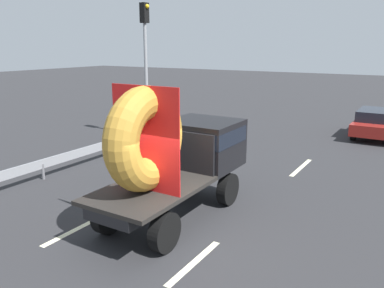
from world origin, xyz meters
name	(u,v)px	position (x,y,z in m)	size (l,w,h in m)	color
ground_plane	(161,233)	(0.00, 0.00, 0.00)	(120.00, 120.00, 0.00)	#28282B
flatbed_truck	(178,151)	(-0.27, 1.19, 1.78)	(2.02, 5.01, 3.62)	black
distant_sedan	(376,122)	(3.06, 14.13, 0.75)	(1.83, 4.26, 1.39)	black
traffic_light	(146,53)	(-6.61, 7.97, 4.13)	(0.42, 0.36, 6.41)	gray
guardrail	(87,151)	(-5.81, 3.16, 0.53)	(0.10, 16.46, 0.71)	gray
lane_dash_left_near	(79,228)	(-1.93, -0.87, 0.00)	(2.26, 0.16, 0.01)	beige
lane_dash_left_far	(223,155)	(-1.93, 7.10, 0.00)	(2.29, 0.16, 0.01)	beige
lane_dash_right_near	(194,262)	(1.39, -0.72, 0.00)	(2.05, 0.16, 0.01)	beige
lane_dash_right_far	(301,167)	(1.39, 7.10, 0.00)	(2.42, 0.16, 0.01)	beige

